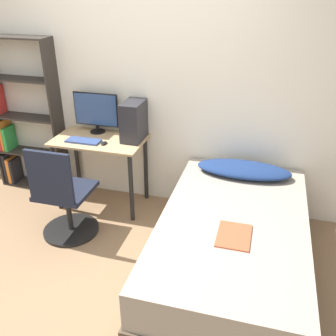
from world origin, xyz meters
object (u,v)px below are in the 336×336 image
Objects in this scene: monitor at (96,111)px; pc_tower at (134,121)px; bed at (231,246)px; bookshelf at (16,121)px; office_chair at (64,202)px; keyboard at (83,141)px.

pc_tower is at bearing -10.61° from monitor.
bed is at bearing -30.17° from monitor.
office_chair is at bearing -38.78° from bookshelf.
office_chair is 1.57m from bed.
bed is 1.77m from keyboard.
bookshelf is 1.80× the size of office_chair.
monitor is (0.98, 0.02, 0.20)m from bookshelf.
monitor is 0.36m from keyboard.
bookshelf is 4.38× the size of pc_tower.
monitor is at bearing 89.78° from office_chair.
office_chair is (0.98, -0.79, -0.42)m from bookshelf.
bookshelf is 4.94× the size of keyboard.
bookshelf is at bearing 141.22° from office_chair.
bed is 5.17× the size of pc_tower.
bookshelf is 1.33m from office_chair.
monitor reaches higher than bed.
keyboard is at bearing -94.50° from monitor.
keyboard is (-0.02, -0.29, -0.22)m from monitor.
bed is 5.84× the size of keyboard.
pc_tower is at bearing 58.24° from office_chair.
monitor is at bearing 85.50° from keyboard.
pc_tower is (0.44, -0.08, -0.03)m from monitor.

